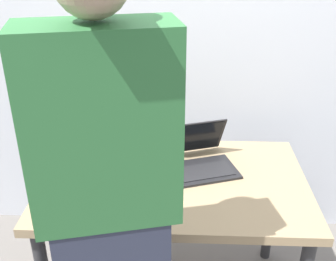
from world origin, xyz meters
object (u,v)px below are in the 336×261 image
at_px(beer_bottle_amber, 123,145).
at_px(person_figure, 111,229).
at_px(laptop, 200,157).
at_px(beer_bottle_brown, 98,154).
at_px(beer_bottle_dark, 109,142).

distance_m(beer_bottle_amber, person_figure, 0.67).
relative_size(laptop, beer_bottle_amber, 1.29).
bearing_deg(person_figure, beer_bottle_brown, 105.45).
xyz_separation_m(beer_bottle_brown, beer_bottle_amber, (0.10, 0.10, -0.01)).
height_order(beer_bottle_dark, beer_bottle_amber, beer_bottle_amber).
bearing_deg(beer_bottle_amber, beer_bottle_dark, 152.92).
bearing_deg(beer_bottle_brown, person_figure, -74.55).
bearing_deg(beer_bottle_dark, laptop, -1.71).
bearing_deg(beer_bottle_dark, beer_bottle_amber, -27.08).
bearing_deg(beer_bottle_brown, laptop, 15.03).
bearing_deg(laptop, beer_bottle_dark, 178.29).
height_order(beer_bottle_dark, person_figure, person_figure).
relative_size(beer_bottle_brown, beer_bottle_amber, 1.08).
relative_size(beer_bottle_dark, beer_bottle_amber, 0.92).
bearing_deg(beer_bottle_amber, beer_bottle_brown, -134.27).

